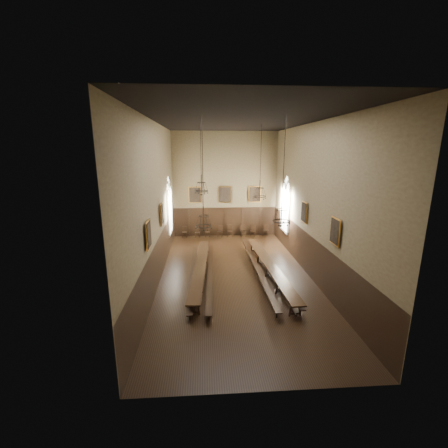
{
  "coord_description": "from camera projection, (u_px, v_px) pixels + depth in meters",
  "views": [
    {
      "loc": [
        -1.81,
        -16.83,
        7.46
      ],
      "look_at": [
        -0.58,
        1.5,
        2.9
      ],
      "focal_mm": 24.0,
      "sensor_mm": 36.0,
      "label": 1
    }
  ],
  "objects": [
    {
      "name": "portrait_back_2",
      "position": [
        255.0,
        194.0,
        26.09
      ],
      "size": [
        1.1,
        0.12,
        1.4
      ],
      "color": "#CC8931",
      "rests_on": "wall_back"
    },
    {
      "name": "bench_right_inner",
      "position": [
        257.0,
        270.0,
        18.36
      ],
      "size": [
        0.4,
        10.64,
        0.48
      ],
      "rotation": [
        0.0,
        0.0,
        0.01
      ],
      "color": "black",
      "rests_on": "floor"
    },
    {
      "name": "bench_left_inner",
      "position": [
        210.0,
        274.0,
        17.81
      ],
      "size": [
        0.65,
        9.85,
        0.44
      ],
      "rotation": [
        0.0,
        0.0,
        -0.04
      ],
      "color": "black",
      "rests_on": "floor"
    },
    {
      "name": "wall_left",
      "position": [
        156.0,
        204.0,
        16.83
      ],
      "size": [
        0.02,
        18.0,
        9.0
      ],
      "primitive_type": "cube",
      "color": "olive",
      "rests_on": "ground"
    },
    {
      "name": "wainscot_panelling",
      "position": [
        235.0,
        257.0,
        17.91
      ],
      "size": [
        9.0,
        18.0,
        2.5
      ],
      "primitive_type": null,
      "color": "black",
      "rests_on": "floor"
    },
    {
      "name": "wall_front",
      "position": [
        270.0,
        258.0,
        8.4
      ],
      "size": [
        9.0,
        0.02,
        9.0
      ],
      "primitive_type": "cube",
      "color": "olive",
      "rests_on": "ground"
    },
    {
      "name": "chandelier_front_left",
      "position": [
        203.0,
        219.0,
        14.78
      ],
      "size": [
        0.81,
        0.81,
        5.37
      ],
      "color": "black",
      "rests_on": "ceiling"
    },
    {
      "name": "chair_7",
      "position": [
        265.0,
        232.0,
        26.68
      ],
      "size": [
        0.58,
        0.58,
        1.02
      ],
      "rotation": [
        0.0,
        0.0,
        -0.34
      ],
      "color": "black",
      "rests_on": "floor"
    },
    {
      "name": "bench_left_outer",
      "position": [
        193.0,
        274.0,
        17.77
      ],
      "size": [
        0.32,
        9.67,
        0.44
      ],
      "rotation": [
        0.0,
        0.0,
        0.0
      ],
      "color": "black",
      "rests_on": "floor"
    },
    {
      "name": "window_left",
      "position": [
        169.0,
        206.0,
        22.43
      ],
      "size": [
        0.2,
        2.2,
        4.6
      ],
      "primitive_type": null,
      "color": "white",
      "rests_on": "wall_left"
    },
    {
      "name": "portrait_back_1",
      "position": [
        225.0,
        195.0,
        25.92
      ],
      "size": [
        1.1,
        0.12,
        1.4
      ],
      "color": "#CC8931",
      "rests_on": "wall_back"
    },
    {
      "name": "chandelier_back_right",
      "position": [
        260.0,
        192.0,
        19.19
      ],
      "size": [
        0.84,
        0.84,
        4.6
      ],
      "color": "black",
      "rests_on": "ceiling"
    },
    {
      "name": "bench_right_outer",
      "position": [
        276.0,
        272.0,
        18.06
      ],
      "size": [
        0.49,
        9.34,
        0.42
      ],
      "rotation": [
        0.0,
        0.0,
        0.02
      ],
      "color": "black",
      "rests_on": "floor"
    },
    {
      "name": "portrait_left_0",
      "position": [
        162.0,
        214.0,
        18.0
      ],
      "size": [
        0.12,
        1.0,
        1.3
      ],
      "color": "#CC8931",
      "rests_on": "wall_left"
    },
    {
      "name": "floor",
      "position": [
        235.0,
        276.0,
        18.21
      ],
      "size": [
        9.0,
        18.0,
        0.02
      ],
      "primitive_type": "cube",
      "color": "black",
      "rests_on": "ground"
    },
    {
      "name": "wall_right",
      "position": [
        313.0,
        202.0,
        17.42
      ],
      "size": [
        0.02,
        18.0,
        9.0
      ],
      "primitive_type": "cube",
      "color": "olive",
      "rests_on": "ground"
    },
    {
      "name": "ceiling",
      "position": [
        237.0,
        120.0,
        16.04
      ],
      "size": [
        9.0,
        18.0,
        0.02
      ],
      "primitive_type": "cube",
      "color": "black",
      "rests_on": "ground"
    },
    {
      "name": "chandelier_back_left",
      "position": [
        201.0,
        187.0,
        18.83
      ],
      "size": [
        0.84,
        0.84,
        4.22
      ],
      "color": "black",
      "rests_on": "ceiling"
    },
    {
      "name": "portrait_left_1",
      "position": [
        148.0,
        235.0,
        13.65
      ],
      "size": [
        0.12,
        1.0,
        1.3
      ],
      "color": "#CC8931",
      "rests_on": "wall_left"
    },
    {
      "name": "chandelier_front_right",
      "position": [
        282.0,
        214.0,
        14.4
      ],
      "size": [
        0.86,
        0.86,
        5.04
      ],
      "color": "black",
      "rests_on": "ceiling"
    },
    {
      "name": "table_right",
      "position": [
        270.0,
        270.0,
        18.05
      ],
      "size": [
        1.14,
        9.96,
        0.78
      ],
      "rotation": [
        0.0,
        0.0,
        0.04
      ],
      "color": "black",
      "rests_on": "floor"
    },
    {
      "name": "chair_4",
      "position": [
        230.0,
        233.0,
        26.47
      ],
      "size": [
        0.52,
        0.52,
        1.03
      ],
      "rotation": [
        0.0,
        0.0,
        -0.14
      ],
      "color": "black",
      "rests_on": "floor"
    },
    {
      "name": "table_left",
      "position": [
        200.0,
        271.0,
        18.05
      ],
      "size": [
        1.25,
        9.65,
        0.75
      ],
      "rotation": [
        0.0,
        0.0,
        -0.06
      ],
      "color": "black",
      "rests_on": "floor"
    },
    {
      "name": "chair_6",
      "position": [
        253.0,
        233.0,
        26.58
      ],
      "size": [
        0.55,
        0.55,
        0.98
      ],
      "rotation": [
        0.0,
        0.0,
        -0.31
      ],
      "color": "black",
      "rests_on": "floor"
    },
    {
      "name": "wall_back",
      "position": [
        225.0,
        185.0,
        25.85
      ],
      "size": [
        9.0,
        0.02,
        9.0
      ],
      "primitive_type": "cube",
      "color": "olive",
      "rests_on": "ground"
    },
    {
      "name": "chair_1",
      "position": [
        197.0,
        234.0,
        26.23
      ],
      "size": [
        0.43,
        0.43,
        0.88
      ],
      "rotation": [
        0.0,
        0.0,
        -0.1
      ],
      "color": "black",
      "rests_on": "floor"
    },
    {
      "name": "chair_3",
      "position": [
        220.0,
        233.0,
        26.33
      ],
      "size": [
        0.56,
        0.56,
        1.02
      ],
      "rotation": [
        0.0,
        0.0,
        -0.27
      ],
      "color": "black",
      "rests_on": "floor"
    },
    {
      "name": "chair_0",
      "position": [
        185.0,
        234.0,
        26.21
      ],
      "size": [
        0.43,
        0.43,
        0.97
      ],
      "rotation": [
        0.0,
        0.0,
        -0.01
      ],
      "color": "black",
      "rests_on": "floor"
    },
    {
      "name": "chair_2",
      "position": [
        207.0,
        234.0,
        26.35
      ],
      "size": [
        0.43,
        0.43,
        0.95
      ],
      "rotation": [
        0.0,
        0.0,
        -0.03
      ],
      "color": "black",
      "rests_on": "floor"
    },
    {
      "name": "chair_5",
      "position": [
        243.0,
        233.0,
        26.52
      ],
      "size": [
        0.48,
        0.48,
        1.02
      ],
      "rotation": [
        0.0,
        0.0,
        0.07
      ],
      "color": "black",
      "rests_on": "floor"
    },
    {
      "name": "window_right",
      "position": [
        286.0,
        204.0,
        23.0
      ],
      "size": [
        0.2,
        2.2,
        4.6
      ],
      "primitive_type": null,
      "color": "white",
      "rests_on": "wall_right"
    },
    {
      "name": "portrait_right_0",
      "position": [
        304.0,
        212.0,
        18.57
      ],
      "size": [
        0.12,
        1.0,
        1.3
      ],
      "color": "#CC8931",
      "rests_on": "wall_right"
    },
    {
      "name": "portrait_right_1",
      "position": [
        335.0,
        231.0,
        14.21
      ],
      "size": [
        0.12,
        1.0,
        1.3
      ],
      "color": "#CC8931",
      "rests_on": "wall_right"
    },
    {
      "name": "portrait_back_0",
      "position": [
        195.0,
        195.0,
        25.75
      ],
      "size": [
        1.1,
        0.12,
        1.4
      ],
      "color": "#CC8931",
      "rests_on": "wall_back"
    }
  ]
}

